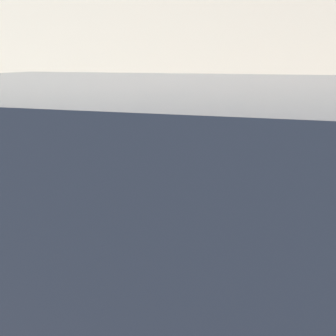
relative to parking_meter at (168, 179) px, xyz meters
name	(u,v)px	position (x,y,z in m)	size (l,w,h in m)	color
sidewalk	(266,267)	(0.47, 1.18, -1.05)	(24.00, 2.80, 0.12)	#ADAAA3
parking_meter	(168,179)	(0.00, 0.00, 0.00)	(0.18, 0.12, 1.36)	slate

